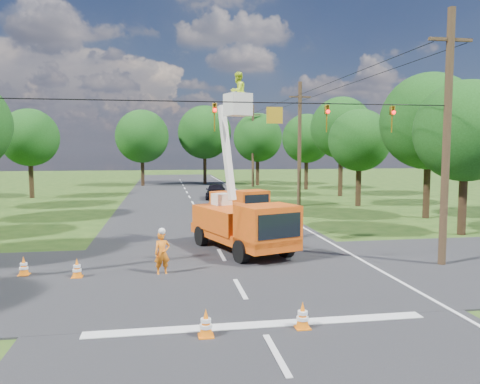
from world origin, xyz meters
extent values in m
plane|color=#244314|center=(0.00, 20.00, 0.00)|extent=(140.00, 140.00, 0.00)
cube|color=black|center=(0.00, 20.00, 0.00)|extent=(12.00, 100.00, 0.06)
cube|color=black|center=(0.00, 2.00, 0.00)|extent=(56.00, 10.00, 0.07)
cube|color=silver|center=(0.00, -3.20, 0.00)|extent=(9.00, 0.45, 0.02)
cube|color=silver|center=(5.60, 20.00, 0.00)|extent=(0.12, 90.00, 0.02)
cube|color=#EE4F10|center=(1.00, 5.77, 0.75)|extent=(4.23, 6.63, 0.47)
cube|color=#EE4F10|center=(1.74, 3.67, 1.56)|extent=(2.74, 2.42, 1.56)
cube|color=black|center=(2.04, 2.84, 1.61)|extent=(1.88, 0.72, 0.99)
cube|color=#EE4F10|center=(0.72, 6.56, 1.40)|extent=(3.58, 4.43, 1.04)
cylinder|color=black|center=(0.63, 3.55, 0.48)|extent=(0.63, 1.01, 0.95)
cylinder|color=black|center=(2.68, 4.28, 0.48)|extent=(0.63, 1.01, 0.95)
cylinder|color=black|center=(-0.69, 7.27, 0.48)|extent=(0.63, 1.01, 0.95)
cylinder|color=black|center=(1.37, 8.00, 0.48)|extent=(0.63, 1.01, 0.95)
cube|color=silver|center=(0.34, 7.63, 2.18)|extent=(0.99, 0.99, 0.57)
cube|color=silver|center=(0.53, 7.10, 4.46)|extent=(0.74, 1.40, 4.50)
cube|color=silver|center=(0.89, 6.07, 6.59)|extent=(1.26, 1.26, 0.99)
imported|color=#C6E526|center=(0.89, 6.07, 7.13)|extent=(1.11, 1.10, 1.81)
cube|color=#EE4F10|center=(2.48, 16.09, 0.64)|extent=(3.49, 5.68, 0.40)
cube|color=#EE4F10|center=(3.06, 14.27, 1.33)|extent=(2.32, 2.03, 1.33)
cube|color=black|center=(3.29, 13.55, 1.38)|extent=(1.63, 0.56, 0.84)
cube|color=#EE4F10|center=(2.26, 16.77, 1.20)|extent=(2.99, 3.77, 0.89)
cylinder|color=black|center=(2.10, 14.20, 0.41)|extent=(0.52, 0.87, 0.82)
cylinder|color=black|center=(3.88, 14.77, 0.41)|extent=(0.52, 0.87, 0.82)
cylinder|color=black|center=(1.07, 17.42, 0.41)|extent=(0.52, 0.87, 0.82)
cylinder|color=black|center=(2.85, 17.99, 0.41)|extent=(0.52, 0.87, 0.82)
imported|color=orange|center=(-2.52, 2.35, 0.80)|extent=(0.65, 0.50, 1.60)
imported|color=black|center=(2.35, 28.25, 0.75)|extent=(2.41, 4.62, 1.50)
cone|color=orange|center=(-1.46, -3.69, 0.38)|extent=(0.36, 0.36, 0.70)
cube|color=orange|center=(-1.46, -3.69, 0.04)|extent=(0.38, 0.38, 0.04)
cylinder|color=white|center=(-1.46, -3.69, 0.44)|extent=(0.26, 0.26, 0.09)
cylinder|color=white|center=(-1.46, -3.69, 0.29)|extent=(0.31, 0.31, 0.09)
cone|color=orange|center=(1.04, -3.56, 0.38)|extent=(0.36, 0.36, 0.70)
cube|color=orange|center=(1.04, -3.56, 0.04)|extent=(0.38, 0.38, 0.04)
cylinder|color=white|center=(1.04, -3.56, 0.44)|extent=(0.26, 0.26, 0.09)
cylinder|color=white|center=(1.04, -3.56, 0.29)|extent=(0.31, 0.31, 0.09)
cone|color=orange|center=(1.22, 7.87, 0.38)|extent=(0.36, 0.36, 0.70)
cube|color=orange|center=(1.22, 7.87, 0.04)|extent=(0.38, 0.38, 0.04)
cylinder|color=white|center=(1.22, 7.87, 0.44)|extent=(0.26, 0.26, 0.09)
cylinder|color=white|center=(1.22, 7.87, 0.29)|extent=(0.31, 0.31, 0.09)
cone|color=orange|center=(3.61, 10.87, 0.38)|extent=(0.36, 0.36, 0.70)
cube|color=orange|center=(3.61, 10.87, 0.04)|extent=(0.38, 0.38, 0.04)
cylinder|color=white|center=(3.61, 10.87, 0.44)|extent=(0.26, 0.26, 0.09)
cylinder|color=white|center=(3.61, 10.87, 0.29)|extent=(0.31, 0.31, 0.09)
cone|color=orange|center=(-5.55, 2.38, 0.38)|extent=(0.36, 0.36, 0.70)
cube|color=orange|center=(-5.55, 2.38, 0.04)|extent=(0.38, 0.38, 0.04)
cylinder|color=white|center=(-5.55, 2.38, 0.44)|extent=(0.26, 0.26, 0.09)
cylinder|color=white|center=(-5.55, 2.38, 0.29)|extent=(0.31, 0.31, 0.09)
cone|color=orange|center=(-7.52, 3.00, 0.38)|extent=(0.36, 0.36, 0.70)
cube|color=orange|center=(-7.52, 3.00, 0.04)|extent=(0.38, 0.38, 0.04)
cylinder|color=white|center=(-7.52, 3.00, 0.44)|extent=(0.26, 0.26, 0.09)
cylinder|color=white|center=(-7.52, 3.00, 0.29)|extent=(0.31, 0.31, 0.09)
cone|color=orange|center=(3.40, 17.48, 0.38)|extent=(0.36, 0.36, 0.70)
cube|color=orange|center=(3.40, 17.48, 0.04)|extent=(0.38, 0.38, 0.04)
cylinder|color=white|center=(3.40, 17.48, 0.44)|extent=(0.26, 0.26, 0.09)
cylinder|color=white|center=(3.40, 17.48, 0.29)|extent=(0.31, 0.31, 0.09)
cylinder|color=#4C3823|center=(8.50, 2.00, 5.00)|extent=(0.30, 0.30, 10.00)
cube|color=#4C3823|center=(8.50, 2.00, 8.80)|extent=(1.80, 0.12, 0.12)
cylinder|color=#4C3823|center=(8.50, 22.00, 5.00)|extent=(0.30, 0.30, 10.00)
cube|color=#4C3823|center=(8.50, 22.00, 8.80)|extent=(1.80, 0.12, 0.12)
cylinder|color=#4C3823|center=(8.50, 42.00, 5.00)|extent=(0.30, 0.30, 10.00)
cube|color=#4C3823|center=(8.50, 42.00, 8.80)|extent=(1.80, 0.12, 0.12)
cylinder|color=black|center=(-0.50, 2.00, 6.30)|extent=(18.00, 0.04, 0.04)
cube|color=#AA8014|center=(1.60, 2.00, 5.85)|extent=(0.60, 0.05, 0.60)
imported|color=#AA8014|center=(-0.60, 2.00, 5.75)|extent=(0.16, 0.20, 1.00)
sphere|color=#FF0C0C|center=(-0.60, 1.88, 6.00)|extent=(0.14, 0.14, 0.14)
imported|color=#AA8014|center=(3.60, 2.00, 5.75)|extent=(0.16, 0.20, 1.00)
sphere|color=#FF0C0C|center=(3.60, 1.88, 6.00)|extent=(0.14, 0.14, 0.14)
imported|color=#AA8014|center=(6.20, 2.00, 5.75)|extent=(0.16, 0.20, 1.00)
sphere|color=#FF0C0C|center=(6.20, 1.88, 6.00)|extent=(0.14, 0.14, 0.14)
cylinder|color=#382616|center=(-14.80, 32.00, 2.02)|extent=(0.44, 0.44, 4.05)
sphere|color=#153D10|center=(-14.80, 32.00, 5.70)|extent=(5.40, 5.40, 5.40)
cylinder|color=#382616|center=(13.50, 8.00, 1.98)|extent=(0.44, 0.44, 3.96)
sphere|color=#153D10|center=(13.50, 8.00, 5.58)|extent=(5.40, 5.40, 5.40)
cylinder|color=#382616|center=(15.00, 14.00, 2.29)|extent=(0.44, 0.44, 4.58)
sphere|color=#153D10|center=(15.00, 14.00, 6.45)|extent=(6.40, 6.40, 6.40)
cylinder|color=#382616|center=(13.20, 21.00, 1.89)|extent=(0.44, 0.44, 3.78)
sphere|color=#153D10|center=(13.20, 21.00, 5.33)|extent=(5.00, 5.00, 5.00)
cylinder|color=#382616|center=(14.80, 29.00, 2.38)|extent=(0.44, 0.44, 4.75)
sphere|color=#153D10|center=(14.80, 29.00, 6.70)|extent=(6.00, 6.00, 6.00)
cylinder|color=#382616|center=(13.80, 37.00, 2.07)|extent=(0.44, 0.44, 4.14)
sphere|color=#153D10|center=(13.80, 37.00, 5.83)|extent=(5.60, 5.60, 5.60)
cylinder|color=#382616|center=(-5.00, 45.00, 2.20)|extent=(0.44, 0.44, 4.40)
sphere|color=#153D10|center=(-5.00, 45.00, 6.20)|extent=(6.60, 6.60, 6.60)
cylinder|color=#382616|center=(3.00, 47.00, 2.42)|extent=(0.44, 0.44, 4.84)
sphere|color=#153D10|center=(3.00, 47.00, 6.82)|extent=(7.00, 7.00, 7.00)
cylinder|color=#382616|center=(9.50, 44.00, 2.16)|extent=(0.44, 0.44, 4.31)
sphere|color=#153D10|center=(9.50, 44.00, 6.08)|extent=(6.20, 6.20, 6.20)
camera|label=1|loc=(-2.44, -14.79, 4.62)|focal=35.00mm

